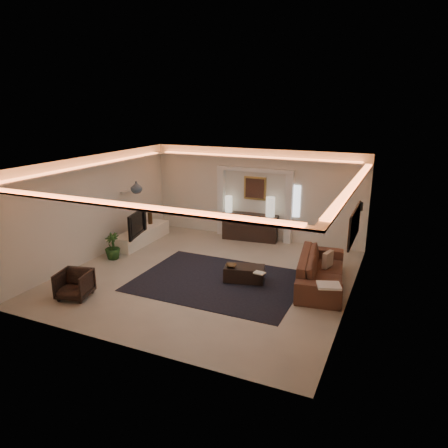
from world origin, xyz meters
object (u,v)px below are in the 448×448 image
at_px(console, 250,227).
at_px(coffee_table, 244,273).
at_px(armchair, 74,284).
at_px(sofa, 321,270).

xyz_separation_m(console, coffee_table, (1.03, -3.17, -0.20)).
xyz_separation_m(console, armchair, (-2.15, -5.59, -0.08)).
height_order(console, coffee_table, console).
bearing_deg(sofa, armchair, 112.59).
height_order(sofa, coffee_table, sofa).
xyz_separation_m(console, sofa, (2.80, -2.61, -0.02)).
bearing_deg(console, coffee_table, -78.32).
xyz_separation_m(sofa, armchair, (-4.95, -2.98, -0.06)).
distance_m(console, sofa, 3.83).
relative_size(sofa, coffee_table, 2.69).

